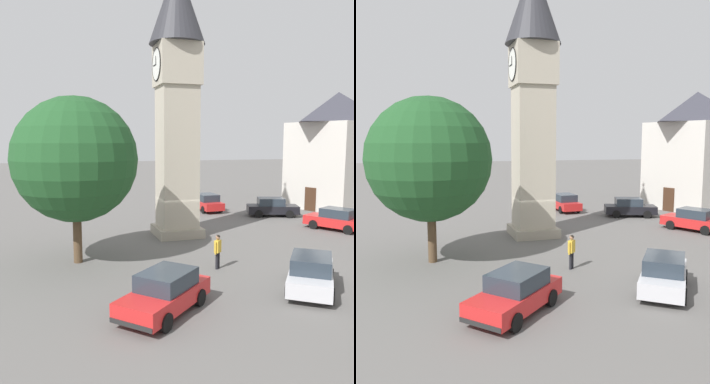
# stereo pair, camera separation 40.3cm
# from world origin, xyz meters

# --- Properties ---
(ground_plane) EXTENTS (200.00, 200.00, 0.00)m
(ground_plane) POSITION_xyz_m (0.00, 0.00, 0.00)
(ground_plane) COLOR #605E5B
(clock_tower) EXTENTS (3.53, 3.53, 17.37)m
(clock_tower) POSITION_xyz_m (0.00, 0.00, 10.10)
(clock_tower) COLOR #A59C89
(clock_tower) RESTS_ON ground
(car_blue_kerb) EXTENTS (2.99, 4.46, 1.53)m
(car_blue_kerb) POSITION_xyz_m (4.34, -9.56, 0.76)
(car_blue_kerb) COLOR black
(car_blue_kerb) RESTS_ON ground
(car_silver_kerb) EXTENTS (4.05, 4.17, 1.53)m
(car_silver_kerb) POSITION_xyz_m (-11.58, 3.98, 0.76)
(car_silver_kerb) COLOR red
(car_silver_kerb) RESTS_ON ground
(car_red_corner) EXTENTS (4.31, 3.83, 1.53)m
(car_red_corner) POSITION_xyz_m (-11.22, -2.38, 0.76)
(car_red_corner) COLOR silver
(car_red_corner) RESTS_ON ground
(car_white_side) EXTENTS (4.18, 1.91, 1.53)m
(car_white_side) POSITION_xyz_m (8.37, -5.33, 0.76)
(car_white_side) COLOR red
(car_white_side) RESTS_ON ground
(car_black_far) EXTENTS (4.44, 3.41, 1.53)m
(car_black_far) POSITION_xyz_m (-1.70, -11.12, 0.76)
(car_black_far) COLOR red
(car_black_far) RESTS_ON ground
(pedestrian) EXTENTS (0.40, 0.45, 1.69)m
(pedestrian) POSITION_xyz_m (-7.39, 0.19, 1.01)
(pedestrian) COLOR black
(pedestrian) RESTS_ON ground
(tree) EXTENTS (6.25, 6.25, 8.40)m
(tree) POSITION_xyz_m (-4.32, 6.61, 5.26)
(tree) COLOR brown
(tree) RESTS_ON ground
(building_terrace_right) EXTENTS (9.09, 10.00, 10.67)m
(building_terrace_right) POSITION_xyz_m (7.07, -17.74, 5.44)
(building_terrace_right) COLOR beige
(building_terrace_right) RESTS_ON ground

